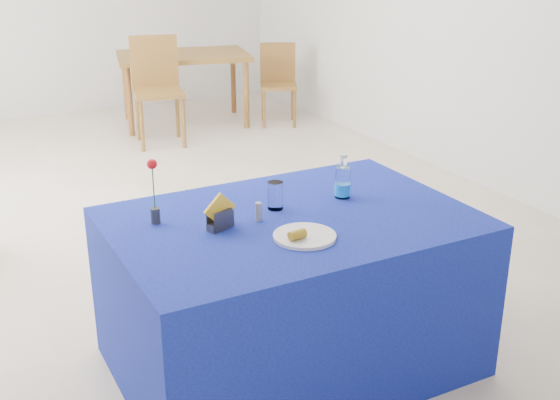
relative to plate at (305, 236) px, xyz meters
The scene contains 13 objects.
floor 2.45m from the plate, 85.85° to the left, with size 7.00×7.00×0.00m, color beige.
plate is the anchor object (origin of this frame).
drinking_glass 0.36m from the plate, 82.85° to the left, with size 0.07×0.07×0.13m, color white.
salt_shaker 0.27m from the plate, 108.88° to the left, with size 0.03×0.03×0.09m, color gray.
pepper_shaker 0.37m from the plate, 125.20° to the left, with size 0.03×0.03×0.09m, color slate.
blue_table 0.45m from the plate, 74.79° to the left, with size 1.60×1.10×0.76m.
water_bottle 0.52m from the plate, 39.95° to the left, with size 0.08×0.08×0.21m.
napkin_holder 0.38m from the plate, 136.74° to the left, with size 0.15×0.09×0.16m.
rose_vase 0.68m from the plate, 138.40° to the left, with size 0.04×0.04×0.29m.
oak_table 4.88m from the plate, 75.53° to the left, with size 1.50×1.14×0.76m.
chair_bg_left 4.26m from the plate, 79.92° to the left, with size 0.54×0.54×1.03m.
chair_bg_right 4.81m from the plate, 63.68° to the left, with size 0.50×0.50×0.85m.
banana_pieces 0.06m from the plate, 152.08° to the right, with size 0.08×0.05×0.04m.
Camera 1 is at (-1.50, -4.64, 1.96)m, focal length 45.00 mm.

